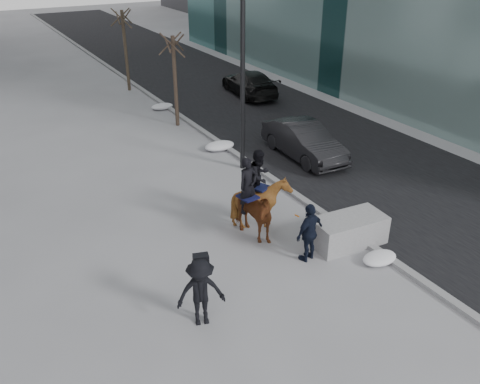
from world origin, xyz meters
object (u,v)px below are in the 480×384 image
car_near (304,141)px  mounted_left (250,209)px  planter (348,231)px  mounted_right (261,197)px

car_near → mounted_left: mounted_left is taller
car_near → mounted_left: bearing=-138.3°
planter → mounted_right: mounted_right is taller
car_near → mounted_left: 6.61m
planter → mounted_left: bearing=143.0°
planter → mounted_left: size_ratio=0.85×
mounted_right → mounted_left: bearing=-147.1°
planter → car_near: (2.75, 5.98, 0.29)m
car_near → mounted_right: size_ratio=1.74×
car_near → mounted_left: size_ratio=1.72×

